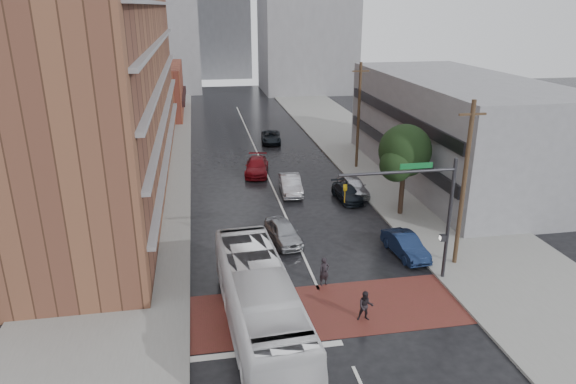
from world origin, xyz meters
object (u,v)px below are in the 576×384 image
object	(u,v)px
suv_travel	(271,137)
car_parked_near	(405,245)
car_travel_b	(290,185)
car_travel_c	(257,166)
transit_bus	(260,304)
car_parked_mid	(347,193)
car_parked_far	(353,186)
pedestrian_a	(324,272)
pedestrian_b	(366,306)
car_travel_a	(283,232)

from	to	relation	value
suv_travel	car_parked_near	world-z (taller)	car_parked_near
car_travel_b	car_travel_c	bearing A→B (deg)	113.83
transit_bus	car_parked_near	distance (m)	12.04
transit_bus	car_parked_mid	bearing A→B (deg)	57.96
car_parked_far	pedestrian_a	bearing A→B (deg)	-114.84
pedestrian_a	pedestrian_b	bearing A→B (deg)	-86.03
transit_bus	car_parked_far	distance (m)	20.48
pedestrian_a	car_travel_c	world-z (taller)	pedestrian_a
car_travel_a	car_parked_near	bearing A→B (deg)	-32.81
pedestrian_a	car_parked_near	size ratio (longest dim) A/B	0.40
suv_travel	car_travel_c	bearing A→B (deg)	-98.31
car_travel_a	car_parked_near	xyz separation A→B (m)	(7.20, -3.20, -0.04)
car_travel_b	car_travel_c	xyz separation A→B (m)	(-2.15, 5.69, -0.03)
car_parked_far	suv_travel	bearing A→B (deg)	101.13
pedestrian_b	car_travel_a	size ratio (longest dim) A/B	0.37
pedestrian_b	car_parked_near	xyz separation A→B (m)	(4.69, 6.37, -0.11)
car_parked_far	car_parked_near	bearing A→B (deg)	-91.85
car_parked_near	car_parked_far	xyz separation A→B (m)	(0.00, 11.19, 0.07)
transit_bus	pedestrian_a	size ratio (longest dim) A/B	7.31
transit_bus	car_parked_far	xyz separation A→B (m)	(9.97, 17.86, -0.94)
transit_bus	car_travel_c	bearing A→B (deg)	80.15
car_parked_mid	car_travel_c	bearing A→B (deg)	124.53
car_travel_a	pedestrian_a	bearing A→B (deg)	-86.14
car_parked_near	car_parked_far	world-z (taller)	car_parked_far
car_parked_mid	car_parked_far	size ratio (longest dim) A/B	0.93
car_travel_b	car_parked_near	bearing A→B (deg)	-64.71
pedestrian_b	suv_travel	xyz separation A→B (m)	(0.48, 35.85, -0.15)
transit_bus	suv_travel	size ratio (longest dim) A/B	2.61
pedestrian_b	car_parked_mid	bearing A→B (deg)	87.36
pedestrian_b	car_parked_far	world-z (taller)	pedestrian_b
pedestrian_a	suv_travel	size ratio (longest dim) A/B	0.36
car_parked_near	car_parked_far	bearing A→B (deg)	83.72
suv_travel	transit_bus	bearing A→B (deg)	-92.67
transit_bus	pedestrian_a	world-z (taller)	transit_bus
pedestrian_a	car_parked_near	world-z (taller)	pedestrian_a
suv_travel	car_parked_far	distance (m)	18.77
pedestrian_a	car_travel_a	xyz separation A→B (m)	(-1.32, 5.87, -0.11)
pedestrian_a	car_parked_near	distance (m)	6.46
pedestrian_a	car_travel_a	distance (m)	6.02
pedestrian_a	car_parked_mid	distance (m)	13.74
car_parked_near	car_travel_b	bearing A→B (deg)	105.83
car_travel_b	car_travel_c	size ratio (longest dim) A/B	0.92
pedestrian_a	car_parked_mid	bearing A→B (deg)	54.63
transit_bus	car_parked_near	xyz separation A→B (m)	(9.97, 6.67, -1.01)
transit_bus	car_parked_mid	size ratio (longest dim) A/B	2.96
car_travel_a	car_parked_mid	bearing A→B (deg)	38.47
car_travel_a	car_travel_c	bearing A→B (deg)	81.11
suv_travel	car_parked_far	world-z (taller)	car_parked_far
car_travel_b	car_parked_mid	xyz separation A→B (m)	(4.22, -2.32, -0.17)
pedestrian_b	car_parked_far	xyz separation A→B (m)	(4.69, 17.56, -0.05)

